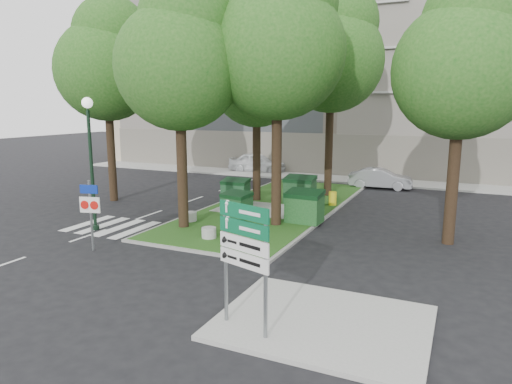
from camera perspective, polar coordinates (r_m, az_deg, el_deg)
The scene contains 26 objects.
ground at distance 17.29m, azimuth -9.44°, elevation -7.13°, with size 120.00×120.00×0.00m, color black.
median_island at distance 23.89m, azimuth 2.35°, elevation -1.86°, with size 6.00×16.00×0.12m, color #234F16.
median_kerb at distance 23.89m, azimuth 2.35°, elevation -1.88°, with size 6.30×16.30×0.10m, color gray.
sidewalk_corner at distance 11.69m, azimuth 8.35°, elevation -15.81°, with size 5.00×4.00×0.12m, color #999993.
building_sidewalk at distance 33.81m, azimuth 8.35°, elevation 1.76°, with size 42.00×3.00×0.12m, color #999993.
zebra_crossing at distance 20.64m, azimuth -15.78°, elevation -4.44°, with size 5.00×3.00×0.01m, color silver.
apartment_building at distance 40.75m, azimuth 11.75°, elevation 14.36°, with size 41.00×12.00×16.00m, color tan.
tree_median_near_left at distance 19.49m, azimuth -9.33°, elevation 16.65°, with size 5.20×5.20×10.53m.
tree_median_near_right at distance 19.72m, azimuth 3.03°, elevation 18.66°, with size 5.60×5.60×11.46m.
tree_median_mid at distance 24.90m, azimuth 0.33°, elevation 14.68°, with size 4.80×4.80×9.99m.
tree_median_far at distance 26.76m, azimuth 9.68°, elevation 17.14°, with size 5.80×5.80×11.93m.
tree_street_left at distance 26.57m, azimuth -18.03°, elevation 15.38°, with size 5.40×5.40×11.00m.
tree_street_right at distance 18.72m, azimuth 24.71°, elevation 15.06°, with size 5.00×5.00×10.06m.
dumpster_a at distance 24.57m, azimuth -2.57°, elevation 0.14°, with size 1.48×1.08×1.31m.
dumpster_b at distance 21.22m, azimuth -2.45°, elevation -1.64°, with size 1.53×1.24×1.24m.
dumpster_c at distance 24.49m, azimuth 5.51°, elevation 0.27°, with size 1.61×1.14×1.49m.
dumpster_d at distance 20.49m, azimuth 6.07°, elevation -1.82°, with size 1.64×1.18×1.48m.
bollard_left at distance 20.89m, azimuth -8.20°, elevation -3.05°, with size 0.57×0.57×0.41m, color #A8A7A2.
bollard_right at distance 18.19m, azimuth -5.90°, elevation -5.07°, with size 0.58×0.58×0.41m, color #9E9F9A.
bollard_mid at distance 21.16m, azimuth -2.38°, elevation -2.84°, with size 0.51×0.51×0.36m, color gray.
litter_bin at distance 24.29m, azimuth 9.55°, elevation -0.79°, with size 0.40×0.40×0.70m, color gold.
street_lamp at distance 20.35m, azimuth -20.01°, elevation 5.19°, with size 0.45×0.45×5.61m.
traffic_sign_pole at distance 17.58m, azimuth -19.99°, elevation -1.66°, with size 0.78×0.23×2.63m.
directional_sign at distance 10.42m, azimuth -1.41°, elevation -6.90°, with size 1.44×0.50×2.99m.
car_white at distance 36.61m, azimuth 0.20°, elevation 3.71°, with size 1.86×4.62×1.57m, color silver.
car_silver at distance 30.43m, azimuth 15.28°, elevation 1.64°, with size 1.39×3.97×1.31m, color #93949A.
Camera 1 is at (9.33, -13.58, 5.26)m, focal length 32.00 mm.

